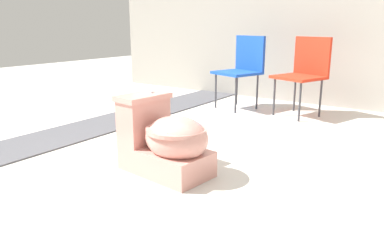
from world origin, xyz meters
TOP-DOWN VIEW (x-y plane):
  - ground_plane at (0.00, 0.00)m, footprint 14.00×14.00m
  - gravel_strip at (-1.29, 0.50)m, footprint 0.56×8.00m
  - toilet at (-0.00, 0.15)m, footprint 0.67×0.44m
  - folding_chair_left at (-0.55, 2.25)m, footprint 0.55×0.55m
  - folding_chair_middle at (0.16, 2.29)m, footprint 0.56×0.56m

SIDE VIEW (x-z plane):
  - ground_plane at x=0.00m, z-range 0.00..0.00m
  - gravel_strip at x=-1.29m, z-range 0.00..0.01m
  - toilet at x=0.00m, z-range -0.04..0.48m
  - folding_chair_left at x=-0.55m, z-range 0.09..0.93m
  - folding_chair_middle at x=0.16m, z-range 0.09..0.93m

